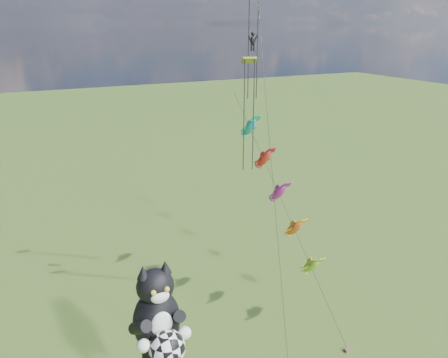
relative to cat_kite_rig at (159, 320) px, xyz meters
name	(u,v)px	position (x,y,z in m)	size (l,w,h in m)	color
cat_kite_rig	(159,320)	(0.00, 0.00, 0.00)	(2.59, 4.19, 11.91)	brown
fish_windsock_rig	(279,193)	(13.68, 11.00, 0.10)	(1.53, 15.94, 16.24)	brown
parafoil_rig	(253,56)	(12.18, 12.98, 10.75)	(6.64, 16.66, 26.67)	brown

